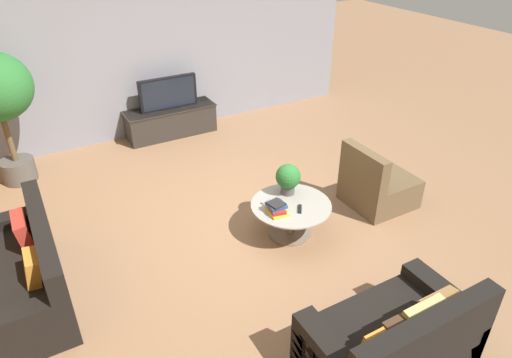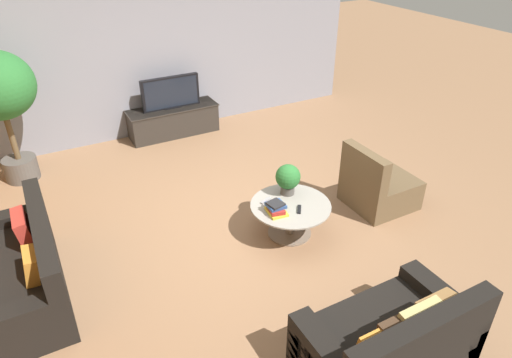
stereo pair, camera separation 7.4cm
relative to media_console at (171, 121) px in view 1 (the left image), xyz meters
name	(u,v)px [view 1 (the left image)]	position (x,y,z in m)	size (l,w,h in m)	color
ground_plane	(247,224)	(-0.11, -2.94, -0.25)	(24.00, 24.00, 0.00)	#8C6647
back_wall_stone	(150,44)	(-0.11, 0.32, 1.25)	(7.40, 0.12, 3.00)	gray
media_console	(171,121)	(0.00, 0.00, 0.00)	(1.53, 0.50, 0.49)	#2D2823
television	(168,93)	(0.00, 0.00, 0.50)	(0.98, 0.13, 0.53)	black
coffee_table	(291,213)	(0.26, -3.36, 0.04)	(0.95, 0.95, 0.42)	#756656
couch_by_wall	(21,276)	(-2.64, -2.96, 0.03)	(0.84, 1.73, 0.84)	black
couch_near_entry	(394,340)	(-0.01, -5.33, 0.04)	(1.42, 0.84, 0.84)	black
armchair_wicker	(377,186)	(1.59, -3.38, 0.02)	(0.80, 0.76, 0.86)	brown
potted_plant_tabletop	(288,178)	(0.35, -3.13, 0.38)	(0.30, 0.30, 0.38)	#514C47
book_stack	(276,208)	(0.02, -3.41, 0.22)	(0.22, 0.30, 0.13)	gold
remote_black	(300,209)	(0.28, -3.50, 0.17)	(0.04, 0.16, 0.02)	black
remote_silver	(266,201)	(0.03, -3.16, 0.17)	(0.04, 0.16, 0.02)	gray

